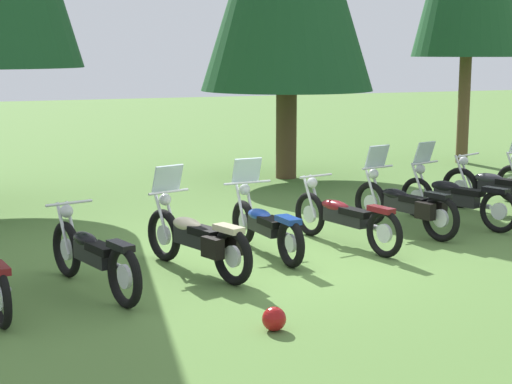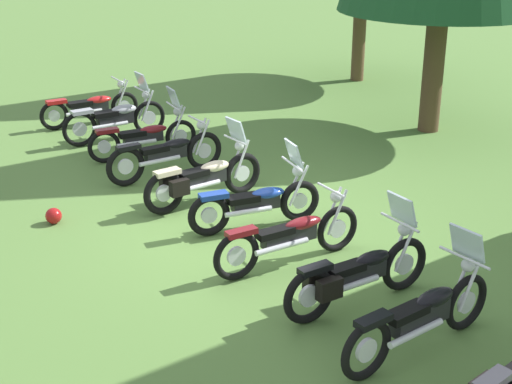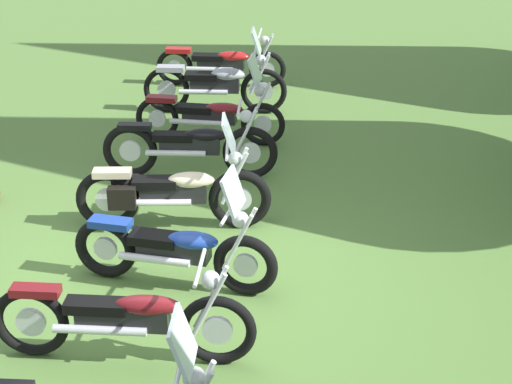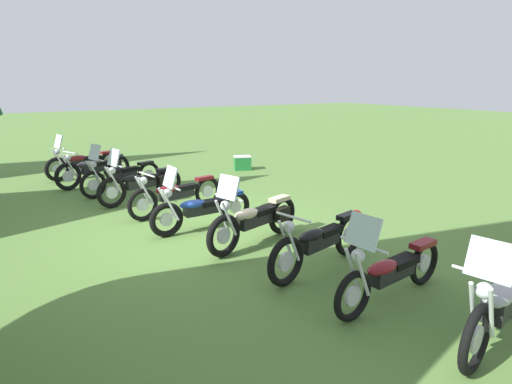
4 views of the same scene
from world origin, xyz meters
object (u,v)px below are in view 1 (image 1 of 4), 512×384
at_px(motorcycle_4, 198,238).
at_px(dropped_helmet, 274,319).
at_px(motorcycle_6, 344,217).
at_px(motorcycle_8, 455,197).
at_px(motorcycle_5, 265,225).
at_px(motorcycle_3, 93,255).
at_px(motorcycle_7, 406,205).
at_px(motorcycle_9, 502,189).

xyz_separation_m(motorcycle_4, dropped_helmet, (0.00, -2.47, -0.34)).
distance_m(motorcycle_6, motorcycle_8, 2.56).
xyz_separation_m(motorcycle_5, motorcycle_6, (1.32, 0.03, -0.00)).
bearing_deg(motorcycle_8, dropped_helmet, 108.36).
distance_m(motorcycle_3, motorcycle_7, 5.47).
relative_size(motorcycle_6, motorcycle_7, 1.05).
bearing_deg(dropped_helmet, motorcycle_5, 68.08).
xyz_separation_m(motorcycle_3, motorcycle_9, (7.80, 1.87, 0.02)).
height_order(motorcycle_3, motorcycle_7, motorcycle_7).
bearing_deg(motorcycle_4, motorcycle_6, -94.48).
relative_size(motorcycle_5, motorcycle_7, 0.98).
distance_m(motorcycle_3, motorcycle_5, 2.79).
height_order(motorcycle_4, motorcycle_6, motorcycle_4).
relative_size(motorcycle_4, motorcycle_8, 0.97).
bearing_deg(motorcycle_3, motorcycle_4, -92.45).
xyz_separation_m(motorcycle_4, motorcycle_7, (3.88, 0.94, -0.00)).
relative_size(motorcycle_4, motorcycle_5, 1.01).
bearing_deg(motorcycle_8, motorcycle_7, 84.25).
distance_m(motorcycle_3, motorcycle_4, 1.48).
bearing_deg(motorcycle_4, motorcycle_8, -93.83).
bearing_deg(motorcycle_9, motorcycle_4, 81.77).
bearing_deg(motorcycle_5, motorcycle_8, -83.37).
distance_m(motorcycle_8, dropped_helmet, 6.22).
relative_size(motorcycle_4, motorcycle_6, 0.94).
bearing_deg(motorcycle_4, motorcycle_7, -93.45).
height_order(motorcycle_3, dropped_helmet, motorcycle_3).
height_order(motorcycle_6, dropped_helmet, motorcycle_6).
bearing_deg(motorcycle_6, dropped_helmet, 128.03).
bearing_deg(motorcycle_6, motorcycle_5, 79.13).
xyz_separation_m(motorcycle_3, motorcycle_5, (2.66, 0.83, -0.01)).
bearing_deg(dropped_helmet, motorcycle_8, 36.05).
xyz_separation_m(motorcycle_8, dropped_helmet, (-5.02, -3.65, -0.35)).
relative_size(motorcycle_8, dropped_helmet, 8.83).
bearing_deg(motorcycle_6, motorcycle_3, 90.05).
distance_m(motorcycle_4, dropped_helmet, 2.49).
xyz_separation_m(motorcycle_3, motorcycle_6, (3.99, 0.86, -0.01)).
height_order(motorcycle_7, motorcycle_8, motorcycle_7).
bearing_deg(motorcycle_9, motorcycle_8, 84.29).
relative_size(motorcycle_3, motorcycle_4, 1.03).
xyz_separation_m(motorcycle_3, dropped_helmet, (1.45, -2.18, -0.32)).
xyz_separation_m(motorcycle_7, motorcycle_9, (2.47, 0.63, -0.00)).
bearing_deg(motorcycle_6, motorcycle_4, 90.48).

